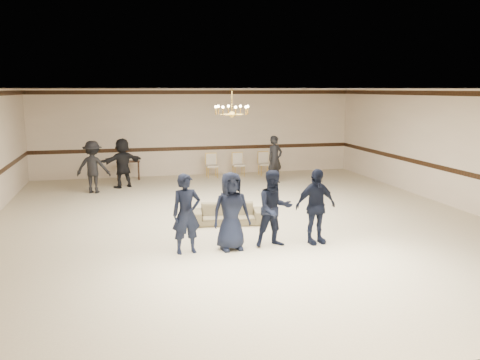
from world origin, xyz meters
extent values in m
cube|color=beige|center=(0.00, 0.00, 0.00)|extent=(12.00, 14.00, 0.01)
cube|color=#2E221A|center=(0.00, 0.00, 3.20)|extent=(12.00, 14.00, 0.01)
cube|color=beige|center=(0.00, 7.00, 1.60)|extent=(12.00, 0.01, 3.20)
cube|color=beige|center=(0.00, -7.00, 1.60)|extent=(12.00, 0.01, 3.20)
cube|color=beige|center=(6.00, 0.00, 1.60)|extent=(0.01, 14.00, 3.20)
cube|color=black|center=(0.00, 6.99, 1.00)|extent=(12.00, 0.02, 0.14)
cube|color=black|center=(0.00, 6.99, 3.08)|extent=(12.00, 0.02, 0.14)
imported|color=black|center=(-1.63, -2.17, 0.79)|extent=(0.63, 0.46, 1.58)
imported|color=black|center=(-0.73, -2.17, 0.79)|extent=(0.83, 0.59, 1.58)
imported|color=black|center=(0.17, -2.17, 0.79)|extent=(0.81, 0.65, 1.58)
imported|color=black|center=(1.07, -2.17, 0.79)|extent=(0.98, 0.53, 1.58)
imported|color=#7A7051|center=(-0.38, -0.24, 0.24)|extent=(1.72, 0.86, 0.48)
imported|color=black|center=(-3.67, 4.35, 0.81)|extent=(1.17, 0.84, 1.63)
imported|color=black|center=(-2.77, 5.05, 0.81)|extent=(1.56, 1.11, 1.63)
imported|color=black|center=(2.33, 4.65, 0.81)|extent=(0.69, 0.58, 1.63)
cube|color=black|center=(-2.58, 6.43, 0.34)|extent=(0.82, 0.36, 0.69)
camera|label=1|loc=(-2.86, -11.73, 3.19)|focal=37.71mm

